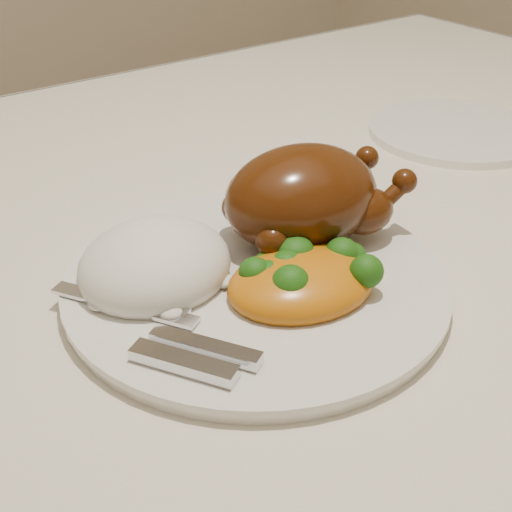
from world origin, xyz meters
TOP-DOWN VIEW (x-y plane):
  - dining_table at (0.00, 0.00)m, footprint 1.60×0.90m
  - tablecloth at (0.00, 0.00)m, footprint 1.73×1.03m
  - dinner_plate at (0.00, -0.10)m, footprint 0.40×0.40m
  - side_plate at (0.41, 0.03)m, footprint 0.28×0.28m
  - roast_chicken at (0.07, -0.07)m, footprint 0.18×0.13m
  - rice_mound at (-0.06, -0.05)m, footprint 0.15×0.14m
  - mac_and_cheese at (0.02, -0.14)m, footprint 0.14×0.12m
  - cutlery at (-0.10, -0.13)m, footprint 0.09×0.18m

SIDE VIEW (x-z plane):
  - dining_table at x=0.00m, z-range 0.29..1.05m
  - tablecloth at x=0.00m, z-range 0.65..0.83m
  - side_plate at x=0.41m, z-range 0.77..0.78m
  - dinner_plate at x=0.00m, z-range 0.77..0.78m
  - cutlery at x=-0.10m, z-range 0.78..0.79m
  - mac_and_cheese at x=0.02m, z-range 0.77..0.82m
  - rice_mound at x=-0.06m, z-range 0.76..0.83m
  - roast_chicken at x=0.07m, z-range 0.78..0.87m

